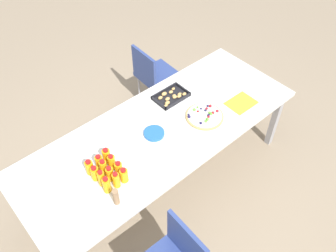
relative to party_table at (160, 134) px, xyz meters
The scene contains 21 objects.
ground_plane 0.67m from the party_table, ahead, with size 12.00×12.00×0.00m, color gray.
party_table is the anchor object (origin of this frame).
chair_far_right 1.06m from the party_table, 53.90° to the left, with size 0.41×0.41×0.83m.
juice_bottle_0 0.72m from the party_table, 163.11° to the right, with size 0.06×0.06×0.15m.
juice_bottle_1 0.65m from the party_table, 160.26° to the right, with size 0.06×0.06×0.15m.
juice_bottle_2 0.59m from the party_table, 158.02° to the right, with size 0.06×0.06×0.13m.
juice_bottle_3 0.70m from the party_table, 168.82° to the right, with size 0.05×0.05×0.15m.
juice_bottle_4 0.63m from the party_table, 167.14° to the right, with size 0.06×0.06×0.14m.
juice_bottle_5 0.56m from the party_table, 164.99° to the right, with size 0.06×0.06×0.13m.
juice_bottle_6 0.70m from the party_table, behind, with size 0.06×0.06×0.13m.
juice_bottle_7 0.62m from the party_table, behind, with size 0.06×0.06×0.14m.
juice_bottle_8 0.55m from the party_table, behind, with size 0.06×0.06×0.15m.
juice_bottle_9 0.69m from the party_table, behind, with size 0.06×0.06×0.14m.
juice_bottle_10 0.61m from the party_table, behind, with size 0.06×0.06×0.13m.
juice_bottle_11 0.54m from the party_table, behind, with size 0.06×0.06×0.14m.
fruit_pizza 0.42m from the party_table, 19.83° to the right, with size 0.33×0.33×0.05m.
snack_tray 0.42m from the party_table, 35.50° to the left, with size 0.31×0.21×0.04m.
plate_stack 0.10m from the party_table, behind, with size 0.17×0.17×0.02m.
napkin_stack 0.83m from the party_table, 167.66° to the left, with size 0.15×0.15×0.01m, color white.
cardboard_tube 0.78m from the party_table, 154.16° to the right, with size 0.04×0.04×0.15m, color #9E7A56.
paper_folder 0.81m from the party_table, 17.23° to the right, with size 0.26×0.20×0.01m, color yellow.
Camera 1 is at (-1.30, -1.57, 2.94)m, focal length 37.95 mm.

